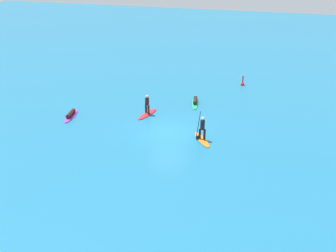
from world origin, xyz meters
name	(u,v)px	position (x,y,z in m)	size (l,w,h in m)	color
ground_plane	(168,132)	(0.00, 0.00, 0.00)	(120.00, 120.00, 0.00)	#1E6B93
surfer_on_purple_board	(71,114)	(-8.32, 0.50, 0.16)	(1.09, 2.75, 0.43)	purple
surfer_on_green_board	(195,101)	(0.62, 6.25, 0.16)	(1.16, 3.23, 0.43)	#23B266
surfer_on_orange_board	(202,133)	(2.65, -0.51, 0.55)	(1.81, 2.38, 2.18)	orange
surfer_on_red_board	(147,109)	(-2.55, 2.63, 0.45)	(1.17, 2.64, 1.69)	red
marker_buoy	(242,83)	(4.04, 12.10, 0.18)	(0.37, 0.37, 1.07)	red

